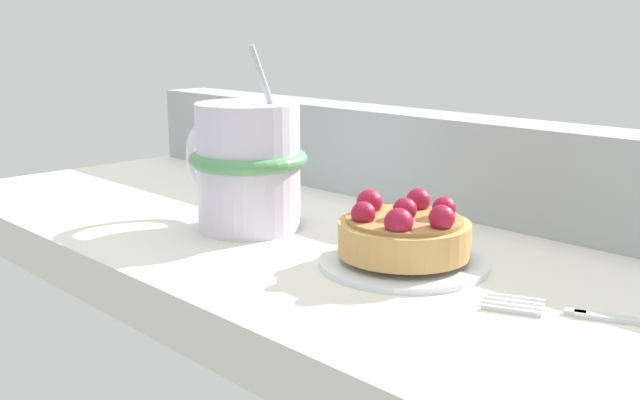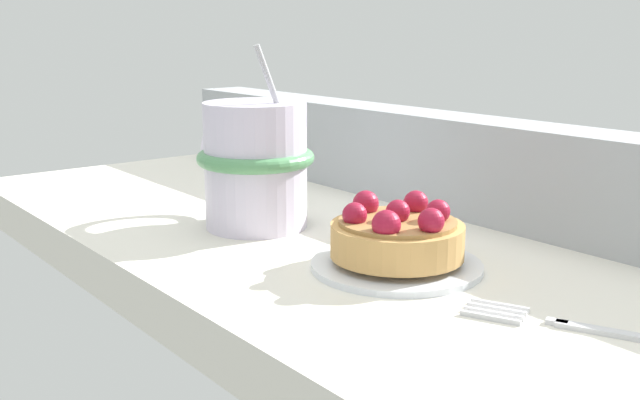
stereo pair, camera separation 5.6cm
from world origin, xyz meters
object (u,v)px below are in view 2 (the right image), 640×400
object	(u,v)px
coffee_mug	(254,164)
dessert_fork	(605,328)
raspberry_tart	(397,234)
dessert_plate	(396,263)

from	to	relation	value
coffee_mug	dessert_fork	world-z (taller)	coffee_mug
raspberry_tart	dessert_fork	bearing A→B (deg)	4.21
raspberry_tart	coffee_mug	world-z (taller)	coffee_mug
coffee_mug	dessert_fork	xyz separation A→B (cm)	(30.64, 2.43, -4.99)
coffee_mug	dessert_plate	bearing A→B (deg)	4.93
dessert_fork	coffee_mug	bearing A→B (deg)	-175.46
coffee_mug	dessert_fork	distance (cm)	31.14
dessert_plate	coffee_mug	xyz separation A→B (cm)	(-15.54, -1.34, 4.87)
raspberry_tart	dessert_fork	distance (cm)	15.29
dessert_fork	raspberry_tart	bearing A→B (deg)	-175.79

